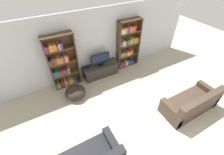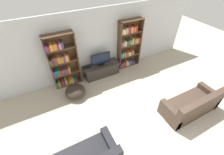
{
  "view_description": "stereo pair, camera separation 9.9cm",
  "coord_description": "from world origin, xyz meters",
  "px_view_note": "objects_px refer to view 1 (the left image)",
  "views": [
    {
      "loc": [
        -1.84,
        -0.59,
        4.04
      ],
      "look_at": [
        0.03,
        2.83,
        0.7
      ],
      "focal_mm": 24.0,
      "sensor_mm": 36.0,
      "label": 1
    },
    {
      "loc": [
        -1.75,
        -0.63,
        4.04
      ],
      "look_at": [
        0.03,
        2.83,
        0.7
      ],
      "focal_mm": 24.0,
      "sensor_mm": 36.0,
      "label": 2
    }
  ],
  "objects_px": {
    "tv_stand": "(101,70)",
    "television": "(100,59)",
    "bookshelf_left": "(62,64)",
    "beanbag_ottoman": "(75,92)",
    "laptop": "(86,68)",
    "bookshelf_right": "(127,45)",
    "couch_right_sofa": "(191,104)"
  },
  "relations": [
    {
      "from": "couch_right_sofa",
      "to": "beanbag_ottoman",
      "type": "bearing_deg",
      "value": 142.48
    },
    {
      "from": "television",
      "to": "beanbag_ottoman",
      "type": "xyz_separation_m",
      "value": [
        -1.31,
        -0.66,
        -0.59
      ]
    },
    {
      "from": "bookshelf_right",
      "to": "beanbag_ottoman",
      "type": "distance_m",
      "value": 2.87
    },
    {
      "from": "tv_stand",
      "to": "couch_right_sofa",
      "type": "xyz_separation_m",
      "value": [
        1.76,
        -3.01,
        0.02
      ]
    },
    {
      "from": "television",
      "to": "laptop",
      "type": "xyz_separation_m",
      "value": [
        -0.59,
        0.09,
        -0.26
      ]
    },
    {
      "from": "bookshelf_right",
      "to": "television",
      "type": "relative_size",
      "value": 2.62
    },
    {
      "from": "tv_stand",
      "to": "laptop",
      "type": "bearing_deg",
      "value": 171.48
    },
    {
      "from": "bookshelf_right",
      "to": "television",
      "type": "bearing_deg",
      "value": -174.03
    },
    {
      "from": "couch_right_sofa",
      "to": "beanbag_ottoman",
      "type": "height_order",
      "value": "couch_right_sofa"
    },
    {
      "from": "bookshelf_left",
      "to": "beanbag_ottoman",
      "type": "height_order",
      "value": "bookshelf_left"
    },
    {
      "from": "tv_stand",
      "to": "television",
      "type": "bearing_deg",
      "value": 90.0
    },
    {
      "from": "bookshelf_right",
      "to": "television",
      "type": "xyz_separation_m",
      "value": [
        -1.33,
        -0.14,
        -0.2
      ]
    },
    {
      "from": "bookshelf_left",
      "to": "television",
      "type": "relative_size",
      "value": 2.62
    },
    {
      "from": "television",
      "to": "tv_stand",
      "type": "bearing_deg",
      "value": -90.0
    },
    {
      "from": "laptop",
      "to": "beanbag_ottoman",
      "type": "relative_size",
      "value": 0.46
    },
    {
      "from": "bookshelf_right",
      "to": "bookshelf_left",
      "type": "bearing_deg",
      "value": 179.96
    },
    {
      "from": "bookshelf_left",
      "to": "television",
      "type": "xyz_separation_m",
      "value": [
        1.43,
        -0.14,
        -0.18
      ]
    },
    {
      "from": "bookshelf_right",
      "to": "tv_stand",
      "type": "distance_m",
      "value": 1.53
    },
    {
      "from": "laptop",
      "to": "couch_right_sofa",
      "type": "distance_m",
      "value": 3.9
    },
    {
      "from": "television",
      "to": "couch_right_sofa",
      "type": "xyz_separation_m",
      "value": [
        1.76,
        -3.01,
        -0.51
      ]
    },
    {
      "from": "tv_stand",
      "to": "television",
      "type": "xyz_separation_m",
      "value": [
        -0.0,
        0.0,
        0.53
      ]
    },
    {
      "from": "bookshelf_left",
      "to": "beanbag_ottoman",
      "type": "xyz_separation_m",
      "value": [
        0.11,
        -0.8,
        -0.76
      ]
    },
    {
      "from": "television",
      "to": "beanbag_ottoman",
      "type": "height_order",
      "value": "television"
    },
    {
      "from": "bookshelf_left",
      "to": "couch_right_sofa",
      "type": "xyz_separation_m",
      "value": [
        3.18,
        -3.15,
        -0.69
      ]
    },
    {
      "from": "bookshelf_left",
      "to": "laptop",
      "type": "height_order",
      "value": "bookshelf_left"
    },
    {
      "from": "television",
      "to": "couch_right_sofa",
      "type": "bearing_deg",
      "value": -59.78
    },
    {
      "from": "television",
      "to": "laptop",
      "type": "relative_size",
      "value": 2.4
    },
    {
      "from": "television",
      "to": "bookshelf_right",
      "type": "bearing_deg",
      "value": 5.97
    },
    {
      "from": "beanbag_ottoman",
      "to": "bookshelf_left",
      "type": "bearing_deg",
      "value": 97.95
    },
    {
      "from": "tv_stand",
      "to": "laptop",
      "type": "xyz_separation_m",
      "value": [
        -0.59,
        0.09,
        0.27
      ]
    },
    {
      "from": "tv_stand",
      "to": "beanbag_ottoman",
      "type": "xyz_separation_m",
      "value": [
        -1.31,
        -0.65,
        -0.05
      ]
    },
    {
      "from": "laptop",
      "to": "beanbag_ottoman",
      "type": "bearing_deg",
      "value": -134.3
    }
  ]
}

